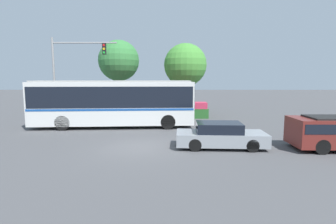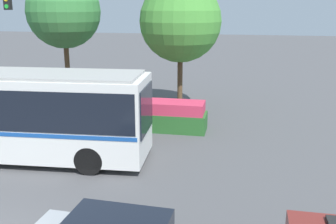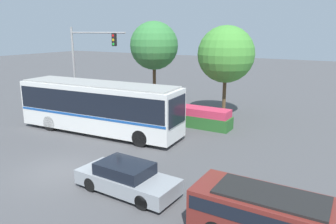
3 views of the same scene
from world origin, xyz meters
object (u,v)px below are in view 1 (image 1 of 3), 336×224
Objects in this scene: street_tree_centre at (185,65)px; street_tree_left at (119,61)px; traffic_light_pole at (69,66)px; city_bus at (114,101)px; sedan_foreground at (220,136)px.

street_tree_left is at bearing 174.86° from street_tree_centre.
street_tree_centre is (9.94, 4.43, 0.33)m from traffic_light_pole.
traffic_light_pole reaches higher than city_bus.
sedan_foreground is at bearing -40.18° from traffic_light_pole.
street_tree_left reaches higher than street_tree_centre.
city_bus is 8.68m from sedan_foreground.
street_tree_left reaches higher than city_bus.
sedan_foreground is at bearing -61.58° from street_tree_left.
street_tree_left is 6.79m from street_tree_centre.
city_bus is 1.67× the size of traffic_light_pole.
traffic_light_pole is at bearing -122.36° from street_tree_left.
city_bus is at bearing -124.60° from street_tree_centre.
traffic_light_pole is (-4.42, 3.57, 2.58)m from city_bus.
traffic_light_pole is 6.02m from street_tree_left.
city_bus is at bearing -81.85° from street_tree_left.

